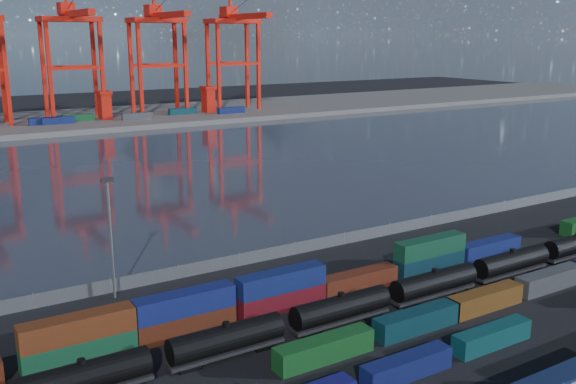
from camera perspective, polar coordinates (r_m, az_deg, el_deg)
ground at (r=83.48m, az=11.14°, el=-10.89°), size 700.00×700.00×0.00m
harbor_water at (r=171.77m, az=-13.33°, el=1.82°), size 700.00×700.00×0.00m
far_quay at (r=272.07m, az=-20.55°, el=5.83°), size 700.00×70.00×2.00m
container_row_mid at (r=77.16m, az=9.19°, el=-11.88°), size 141.70×2.43×2.59m
container_row_north at (r=81.19m, az=-3.55°, el=-9.77°), size 142.48×2.49×5.30m
tanker_string at (r=83.96m, az=9.03°, el=-9.08°), size 122.18×2.94×4.21m
waterfront_fence at (r=103.70m, az=0.59°, el=-5.06°), size 160.12×0.12×2.20m
yard_light_mast at (r=87.63m, az=-15.50°, el=-3.44°), size 1.60×0.40×16.60m
gantry_cranes at (r=262.19m, az=-22.54°, el=13.04°), size 197.47×43.15×58.43m
quay_containers at (r=255.63m, az=-22.34°, el=5.73°), size 172.58×10.99×2.60m
straddle_carriers at (r=261.07m, az=-20.76°, el=7.02°), size 140.00×7.00×11.10m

